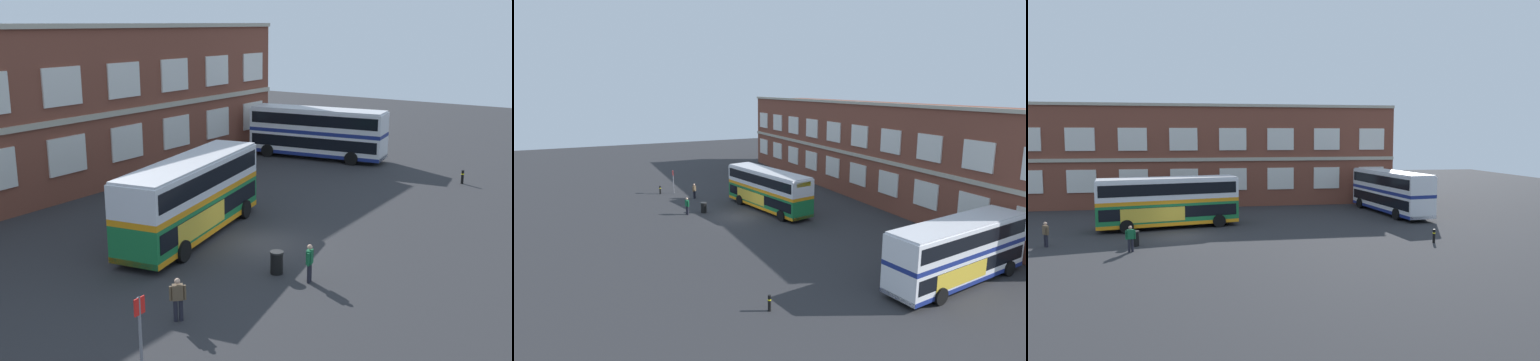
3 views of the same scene
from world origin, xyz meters
The scene contains 10 objects.
ground_plane centered at (0.00, 2.00, 0.00)m, with size 120.00×120.00×0.00m, color #2B2B2D.
brick_terminal_building centered at (-2.93, 17.98, 5.21)m, with size 50.05×8.19×10.71m.
double_decker_near centered at (-1.14, 3.54, 2.15)m, with size 11.29×4.70×4.07m.
double_decker_middle centered at (19.22, 7.35, 2.15)m, with size 4.11×11.25×4.07m.
waiting_passenger centered at (-8.70, -2.05, 0.93)m, with size 0.53×0.52×1.70m.
second_passenger centered at (-2.88, -4.34, 0.93)m, with size 0.64×0.34×1.70m.
bus_stand_flag centered at (-12.18, -3.60, 1.64)m, with size 0.44×0.10×2.70m.
station_litter_bin centered at (-2.88, -2.69, 0.52)m, with size 0.60×0.60×1.03m.
safety_bollard_west centered at (-12.47, -5.10, 0.49)m, with size 0.19×0.19×0.95m.
safety_bollard_east centered at (17.52, -4.92, 0.49)m, with size 0.19×0.19×0.95m.
Camera 2 is at (37.64, -14.20, 12.20)m, focal length 30.56 mm.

